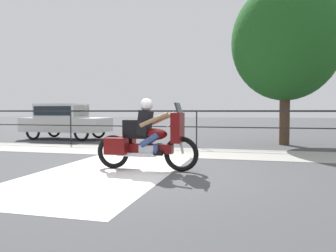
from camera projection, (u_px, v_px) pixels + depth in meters
name	position (u px, v px, depth m)	size (l,w,h in m)	color
ground_plane	(158.00, 172.00, 7.04)	(120.00, 120.00, 0.00)	#424244
sidewalk_band	(188.00, 153.00, 10.33)	(44.00, 2.40, 0.01)	#99968E
crosswalk_band	(107.00, 171.00, 7.12)	(2.78, 6.00, 0.01)	silver
fence_railing	(197.00, 118.00, 11.83)	(36.00, 0.05, 1.34)	#232326
motorcycle	(146.00, 138.00, 7.28)	(2.36, 0.76, 1.60)	black
parked_car	(65.00, 119.00, 15.29)	(3.92, 1.77, 1.65)	silver
tree_behind_sign	(286.00, 42.00, 12.56)	(4.13, 4.13, 6.26)	#473323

